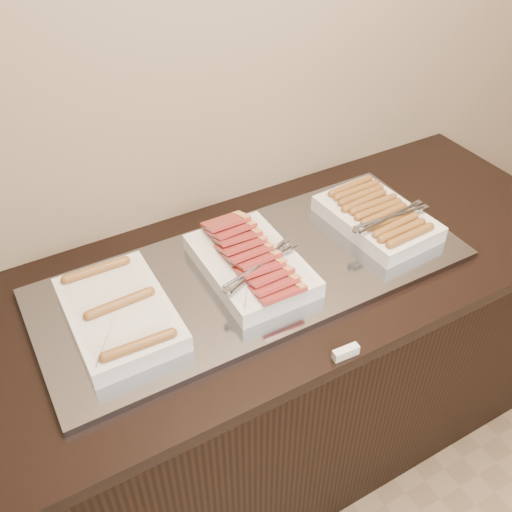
{
  "coord_description": "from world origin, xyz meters",
  "views": [
    {
      "loc": [
        -0.6,
        1.1,
        1.97
      ],
      "look_at": [
        -0.01,
        2.13,
        0.97
      ],
      "focal_mm": 40.0,
      "sensor_mm": 36.0,
      "label": 1
    }
  ],
  "objects": [
    {
      "name": "warming_tray",
      "position": [
        -0.01,
        2.13,
        0.91
      ],
      "size": [
        1.2,
        0.5,
        0.02
      ],
      "primitive_type": "cube",
      "color": "gray",
      "rests_on": "counter"
    },
    {
      "name": "dish_left",
      "position": [
        -0.4,
        2.13,
        0.95
      ],
      "size": [
        0.24,
        0.36,
        0.07
      ],
      "rotation": [
        0.0,
        0.0,
        -0.01
      ],
      "color": "silver",
      "rests_on": "warming_tray"
    },
    {
      "name": "counter",
      "position": [
        0.0,
        2.13,
        0.45
      ],
      "size": [
        2.06,
        0.76,
        0.9
      ],
      "color": "black",
      "rests_on": "ground"
    },
    {
      "name": "label_holder",
      "position": [
        0.03,
        1.77,
        0.91
      ],
      "size": [
        0.07,
        0.02,
        0.03
      ],
      "primitive_type": "cube",
      "rotation": [
        0.0,
        0.0,
        -0.06
      ],
      "color": "silver",
      "rests_on": "counter"
    },
    {
      "name": "dish_right",
      "position": [
        0.41,
        2.13,
        0.95
      ],
      "size": [
        0.27,
        0.36,
        0.08
      ],
      "rotation": [
        0.0,
        0.0,
        0.06
      ],
      "color": "silver",
      "rests_on": "warming_tray"
    },
    {
      "name": "dish_center",
      "position": [
        -0.03,
        2.13,
        0.95
      ],
      "size": [
        0.27,
        0.39,
        0.1
      ],
      "rotation": [
        0.0,
        0.0,
        -0.01
      ],
      "color": "silver",
      "rests_on": "warming_tray"
    }
  ]
}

